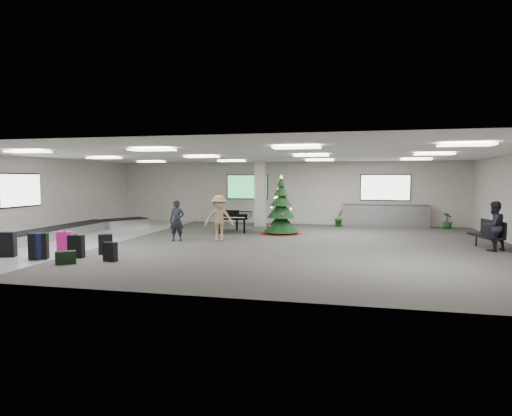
% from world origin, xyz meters
% --- Properties ---
extents(ground, '(18.00, 18.00, 0.00)m').
position_xyz_m(ground, '(0.00, 0.00, 0.00)').
color(ground, '#32302D').
rests_on(ground, ground).
extents(room_envelope, '(18.02, 14.02, 3.21)m').
position_xyz_m(room_envelope, '(-0.38, 0.67, 2.33)').
color(room_envelope, '#9D978F').
rests_on(room_envelope, ground).
extents(baggage_carousel, '(2.28, 9.71, 0.43)m').
position_xyz_m(baggage_carousel, '(-7.84, -0.08, 0.21)').
color(baggage_carousel, silver).
rests_on(baggage_carousel, ground).
extents(service_counter, '(4.05, 0.65, 1.08)m').
position_xyz_m(service_counter, '(5.00, 6.65, 0.55)').
color(service_counter, silver).
rests_on(service_counter, ground).
extents(suitcase_0, '(0.56, 0.44, 0.78)m').
position_xyz_m(suitcase_0, '(-5.46, -4.34, 0.38)').
color(suitcase_0, black).
rests_on(suitcase_0, ground).
extents(suitcase_1, '(0.46, 0.28, 0.70)m').
position_xyz_m(suitcase_1, '(-4.56, -3.87, 0.34)').
color(suitcase_1, black).
rests_on(suitcase_1, ground).
extents(pink_suitcase, '(0.50, 0.38, 0.71)m').
position_xyz_m(pink_suitcase, '(-5.34, -3.33, 0.35)').
color(pink_suitcase, '#E91E89').
rests_on(pink_suitcase, ground).
extents(suitcase_3, '(0.47, 0.42, 0.64)m').
position_xyz_m(suitcase_3, '(-4.05, -3.15, 0.31)').
color(suitcase_3, black).
rests_on(suitcase_3, ground).
extents(navy_suitcase, '(0.57, 0.45, 0.79)m').
position_xyz_m(navy_suitcase, '(-5.53, -4.32, 0.39)').
color(navy_suitcase, black).
rests_on(navy_suitcase, ground).
extents(suitcase_5, '(0.56, 0.43, 0.77)m').
position_xyz_m(suitcase_5, '(-6.65, -4.24, 0.37)').
color(suitcase_5, black).
rests_on(suitcase_5, ground).
extents(green_duffel, '(0.58, 0.52, 0.37)m').
position_xyz_m(green_duffel, '(-4.28, -4.73, 0.18)').
color(green_duffel, black).
rests_on(green_duffel, ground).
extents(suitcase_7, '(0.40, 0.25, 0.56)m').
position_xyz_m(suitcase_7, '(-3.29, -4.13, 0.27)').
color(suitcase_7, black).
rests_on(suitcase_7, ground).
extents(christmas_tree, '(1.76, 1.76, 2.52)m').
position_xyz_m(christmas_tree, '(0.49, 2.84, 0.86)').
color(christmas_tree, '#681309').
rests_on(christmas_tree, ground).
extents(grand_piano, '(1.52, 1.87, 1.00)m').
position_xyz_m(grand_piano, '(-1.63, 3.08, 0.71)').
color(grand_piano, black).
rests_on(grand_piano, ground).
extents(bench, '(0.83, 1.59, 0.96)m').
position_xyz_m(bench, '(7.88, 0.52, 0.54)').
color(bench, black).
rests_on(bench, ground).
extents(traveler_a, '(0.61, 0.45, 1.54)m').
position_xyz_m(traveler_a, '(-2.99, -0.05, 0.77)').
color(traveler_a, black).
rests_on(traveler_a, ground).
extents(traveler_b, '(1.23, 0.88, 1.72)m').
position_xyz_m(traveler_b, '(-1.49, 0.42, 0.86)').
color(traveler_b, '#987D5E').
rests_on(traveler_b, ground).
extents(traveler_bench, '(0.98, 0.91, 1.62)m').
position_xyz_m(traveler_bench, '(7.90, 0.14, 0.81)').
color(traveler_bench, black).
rests_on(traveler_bench, ground).
extents(potted_plant_left, '(0.59, 0.60, 0.85)m').
position_xyz_m(potted_plant_left, '(2.81, 6.14, 0.42)').
color(potted_plant_left, '#153A12').
rests_on(potted_plant_left, ground).
extents(potted_plant_right, '(0.57, 0.57, 0.74)m').
position_xyz_m(potted_plant_right, '(7.80, 6.44, 0.37)').
color(potted_plant_right, '#153A12').
rests_on(potted_plant_right, ground).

